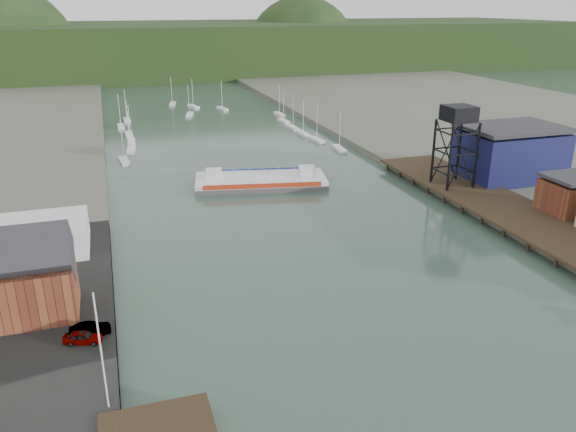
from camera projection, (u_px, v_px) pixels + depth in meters
ground at (474, 416)px, 53.41m from camera, size 600.00×600.00×0.00m
west_quay at (39, 366)px, 59.47m from camera, size 16.00×80.00×1.60m
east_pier at (500, 205)px, 103.34m from camera, size 14.00×70.00×2.45m
harbor_building at (21, 282)px, 65.91m from camera, size 12.20×8.20×8.90m
white_shed at (25, 238)px, 83.93m from camera, size 18.00×12.00×4.50m
flagpole at (101, 352)px, 50.16m from camera, size 0.16×0.16×12.00m
lift_tower at (458, 119)px, 109.43m from camera, size 6.50×6.50×16.00m
blue_shed at (510, 153)px, 118.56m from camera, size 20.50×14.50×11.30m
marina_sailboats at (210, 126)px, 176.47m from camera, size 57.71×92.65×0.90m
distant_hills at (150, 52)px, 316.62m from camera, size 500.00×120.00×80.00m
chain_ferry at (261, 181)px, 120.00m from camera, size 29.18×16.13×3.97m
car_west_a at (83, 337)px, 61.82m from camera, size 4.48×2.77×1.42m
car_west_b at (90, 329)px, 63.28m from camera, size 4.53×1.66×1.48m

